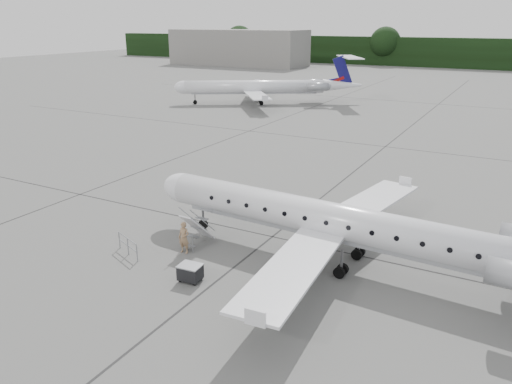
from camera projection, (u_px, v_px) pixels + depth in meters
The scene contains 9 objects.
ground at pixel (328, 284), 24.72m from camera, with size 320.00×320.00×0.00m, color slate.
treeline at pixel (505, 54), 131.36m from camera, with size 260.00×4.00×8.00m, color black.
terminal_building at pixel (238, 47), 146.12m from camera, with size 40.00×14.00×10.00m, color slate.
main_regional_jet at pixel (337, 204), 25.86m from camera, with size 26.19×18.85×6.71m, color silver, non-canonical shape.
airstair at pixel (198, 228), 28.74m from camera, with size 0.85×2.16×2.10m, color silver, non-canonical shape.
passenger at pixel (184, 238), 27.80m from camera, with size 0.67×0.44×1.83m, color #937150.
safety_railing at pixel (128, 246), 27.69m from camera, with size 2.20×0.08×1.00m, color gray, non-canonical shape.
baggage_cart at pixel (190, 272), 24.89m from camera, with size 1.08×0.87×0.93m, color black, non-canonical shape.
bg_regional_left at pixel (254, 80), 77.42m from camera, with size 27.70×19.94×7.27m, color silver, non-canonical shape.
Camera 1 is at (7.33, -20.94, 12.36)m, focal length 35.00 mm.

